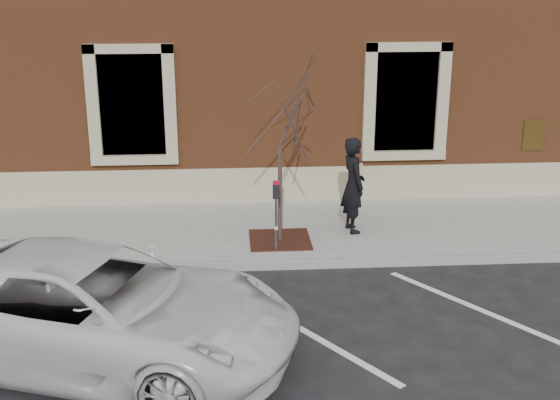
{
  "coord_description": "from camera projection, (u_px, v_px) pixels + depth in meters",
  "views": [
    {
      "loc": [
        -0.87,
        -11.72,
        5.01
      ],
      "look_at": [
        0.0,
        0.6,
        1.1
      ],
      "focal_mm": 45.0,
      "sensor_mm": 36.0,
      "label": 1
    }
  ],
  "objects": [
    {
      "name": "sidewalk_near",
      "position": [
        276.0,
        231.0,
        14.36
      ],
      "size": [
        40.0,
        3.5,
        0.15
      ],
      "primitive_type": "cube",
      "color": "beige",
      "rests_on": "ground"
    },
    {
      "name": "tree_grate",
      "position": [
        280.0,
        240.0,
        13.62
      ],
      "size": [
        1.17,
        1.17,
        0.03
      ],
      "primitive_type": "cube",
      "color": "#381811",
      "rests_on": "sidewalk_near"
    },
    {
      "name": "curb_near",
      "position": [
        283.0,
        265.0,
        12.65
      ],
      "size": [
        40.0,
        0.12,
        0.15
      ],
      "primitive_type": "cube",
      "color": "#9E9E99",
      "rests_on": "ground"
    },
    {
      "name": "white_truck",
      "position": [
        93.0,
        308.0,
        9.42
      ],
      "size": [
        6.13,
        4.21,
        1.56
      ],
      "primitive_type": "imported",
      "rotation": [
        0.0,
        0.0,
        1.25
      ],
      "color": "silver",
      "rests_on": "ground"
    },
    {
      "name": "parking_meter",
      "position": [
        276.0,
        203.0,
        12.82
      ],
      "size": [
        0.12,
        0.09,
        1.36
      ],
      "rotation": [
        0.0,
        0.0,
        0.18
      ],
      "color": "#595B60",
      "rests_on": "sidewalk_near"
    },
    {
      "name": "ground",
      "position": [
        282.0,
        268.0,
        12.72
      ],
      "size": [
        120.0,
        120.0,
        0.0
      ],
      "primitive_type": "plane",
      "color": "#28282B",
      "rests_on": "ground"
    },
    {
      "name": "building_civic",
      "position": [
        261.0,
        18.0,
        18.87
      ],
      "size": [
        40.0,
        8.62,
        8.0
      ],
      "color": "brown",
      "rests_on": "ground"
    },
    {
      "name": "man",
      "position": [
        353.0,
        185.0,
        13.86
      ],
      "size": [
        0.58,
        0.77,
        1.92
      ],
      "primitive_type": "imported",
      "rotation": [
        0.0,
        0.0,
        1.75
      ],
      "color": "black",
      "rests_on": "sidewalk_near"
    },
    {
      "name": "sapling",
      "position": [
        280.0,
        121.0,
        12.91
      ],
      "size": [
        2.02,
        2.02,
        3.36
      ],
      "color": "#48332C",
      "rests_on": "sidewalk_near"
    },
    {
      "name": "parking_stripes",
      "position": [
        293.0,
        325.0,
        10.62
      ],
      "size": [
        28.0,
        4.4,
        0.01
      ],
      "primitive_type": null,
      "color": "silver",
      "rests_on": "ground"
    }
  ]
}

